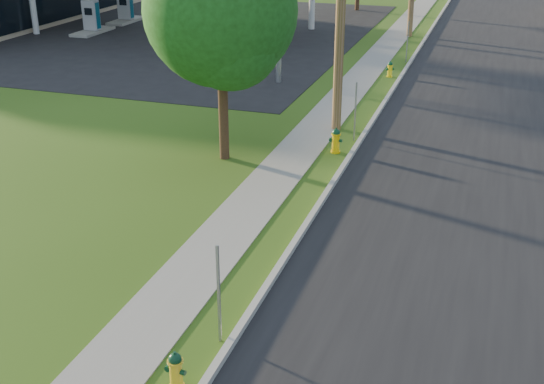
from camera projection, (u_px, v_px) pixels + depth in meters
The scene contains 16 objects.
road at pixel (475, 237), 16.45m from camera, with size 8.00×120.00×0.02m, color black.
curb at pixel (315, 212), 17.57m from camera, with size 0.15×120.00×0.15m, color #9A988D.
sidewalk at pixel (251, 205), 18.10m from camera, with size 1.50×120.00×0.03m, color gray.
forecourt at pixel (147, 30), 41.47m from camera, with size 26.00×28.00×0.02m, color black.
sign_post_near at pixel (219, 295), 12.23m from camera, with size 0.05×0.04×2.00m, color gray.
sign_post_mid at pixel (355, 112), 22.49m from camera, with size 0.05×0.04×2.00m, color gray.
sign_post_far at pixel (407, 42), 33.09m from camera, with size 0.05×0.04×2.00m, color gray.
fuel_pump_nw at pixel (92, 21), 40.17m from camera, with size 1.20×3.20×1.90m.
fuel_pump_ne at pixel (234, 30), 37.58m from camera, with size 1.20×3.20×1.90m.
fuel_pump_sw at pixel (126, 11), 43.64m from camera, with size 1.20×3.20×1.90m.
fuel_pump_se at pixel (258, 18), 41.05m from camera, with size 1.20×3.20×1.90m.
tree_verge at pixel (223, 17), 19.52m from camera, with size 4.48×4.48×6.78m.
hydrant_near at pixel (176, 371), 11.27m from camera, with size 0.38×0.34×0.74m.
hydrant_mid at pixel (336, 141), 21.65m from camera, with size 0.43×0.38×0.83m.
hydrant_far at pixel (390, 69), 30.67m from camera, with size 0.37×0.33×0.71m.
car_silver at pixel (250, 24), 39.40m from camera, with size 1.60×3.98×1.36m, color #B7B9C0.
Camera 1 is at (4.45, -5.43, 7.61)m, focal length 45.00 mm.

